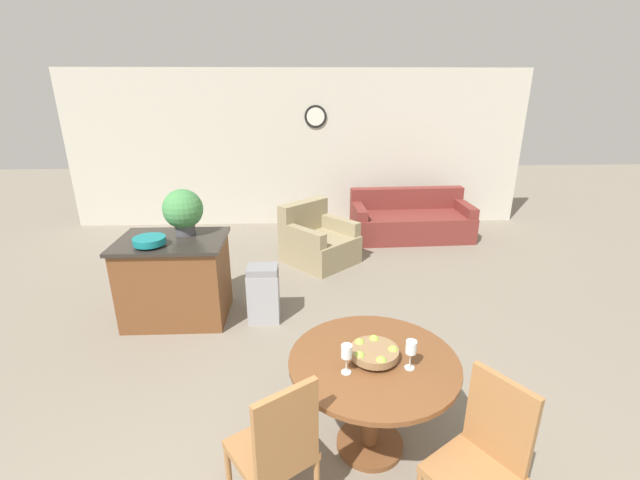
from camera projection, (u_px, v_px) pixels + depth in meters
name	position (u px, v px, depth m)	size (l,w,h in m)	color
wall_back	(298.00, 149.00, 7.54)	(8.00, 0.09, 2.70)	beige
dining_table	(373.00, 380.00, 2.88)	(1.13, 1.13, 0.74)	brown
dining_chair_near_left	(277.00, 447.00, 2.39)	(0.58, 0.58, 1.00)	#9E6B3D
dining_chair_near_right	(483.00, 456.00, 2.33)	(0.58, 0.58, 1.00)	#9E6B3D
fruit_bowl	(374.00, 352.00, 2.81)	(0.32, 0.32, 0.10)	olive
wine_glass_left	(347.00, 353.00, 2.64)	(0.07, 0.07, 0.20)	silver
wine_glass_right	(411.00, 348.00, 2.69)	(0.07, 0.07, 0.20)	silver
kitchen_island	(176.00, 279.00, 4.63)	(1.12, 0.80, 0.92)	brown
teal_bowl	(149.00, 241.00, 4.26)	(0.32, 0.32, 0.09)	#147A7F
potted_plant	(183.00, 210.00, 4.53)	(0.42, 0.42, 0.49)	#4C4C51
trash_bin	(263.00, 294.00, 4.62)	(0.33, 0.26, 0.63)	#9E9EA3
couch	(410.00, 221.00, 7.18)	(1.97, 0.97, 0.77)	maroon
armchair	(318.00, 242.00, 6.18)	(1.21, 1.21, 0.84)	#998966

